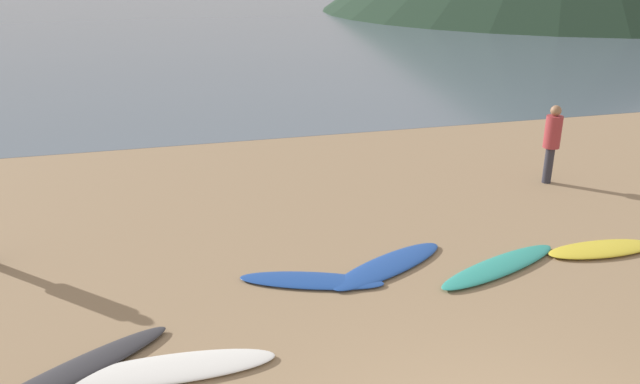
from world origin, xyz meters
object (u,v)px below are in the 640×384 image
at_px(surfboard_3, 389,265).
at_px(surfboard_5, 601,249).
at_px(surfboard_1, 171,369).
at_px(surfboard_0, 71,373).
at_px(surfboard_4, 500,266).
at_px(person_0, 552,138).
at_px(surfboard_2, 311,280).

xyz_separation_m(surfboard_3, surfboard_5, (3.56, -0.38, 0.01)).
xyz_separation_m(surfboard_1, surfboard_3, (3.36, 1.76, -0.00)).
bearing_deg(surfboard_5, surfboard_0, -170.32).
bearing_deg(surfboard_1, surfboard_4, 16.70).
bearing_deg(surfboard_5, surfboard_1, -167.39).
bearing_deg(surfboard_4, person_0, 26.93).
relative_size(surfboard_2, surfboard_3, 0.93).
xyz_separation_m(surfboard_0, surfboard_2, (3.21, 1.41, -0.02)).
height_order(surfboard_4, surfboard_5, surfboard_4).
bearing_deg(surfboard_5, surfboard_4, -175.54).
distance_m(surfboard_1, surfboard_5, 7.06).
bearing_deg(surfboard_0, surfboard_3, -13.11).
xyz_separation_m(surfboard_0, surfboard_4, (6.12, 1.07, -0.00)).
distance_m(surfboard_3, person_0, 5.48).
relative_size(surfboard_0, surfboard_3, 1.11).
height_order(surfboard_1, surfboard_3, same).
height_order(surfboard_3, surfboard_5, surfboard_5).
bearing_deg(surfboard_0, surfboard_2, -8.55).
distance_m(surfboard_0, surfboard_5, 8.13).
xyz_separation_m(surfboard_3, person_0, (4.64, 2.75, 0.95)).
height_order(surfboard_5, person_0, person_0).
bearing_deg(person_0, surfboard_5, 166.79).
bearing_deg(surfboard_3, surfboard_2, 160.18).
xyz_separation_m(surfboard_1, person_0, (8.01, 4.51, 0.95)).
bearing_deg(person_0, surfboard_2, 121.94).
relative_size(surfboard_4, person_0, 1.48).
xyz_separation_m(surfboard_0, surfboard_3, (4.48, 1.55, -0.01)).
bearing_deg(surfboard_1, person_0, 31.80).
bearing_deg(surfboard_4, surfboard_1, 174.07).
relative_size(surfboard_0, surfboard_5, 1.33).
height_order(surfboard_0, surfboard_5, surfboard_0).
height_order(surfboard_1, person_0, person_0).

